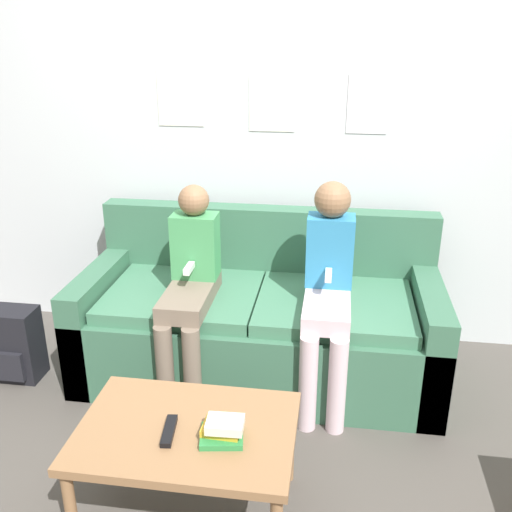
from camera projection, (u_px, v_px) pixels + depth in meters
The scene contains 9 objects.
ground_plane at pixel (244, 428), 2.84m from camera, with size 10.00×10.00×0.00m, color #4C4742.
wall_back at pixel (272, 130), 3.35m from camera, with size 8.00×0.06×2.60m.
couch at pixel (260, 323), 3.24m from camera, with size 1.97×0.87×0.88m.
coffee_table at pixel (187, 438), 2.20m from camera, with size 0.84×0.58×0.43m.
person_left at pixel (190, 282), 2.97m from camera, with size 0.24×0.58×1.11m.
person_right at pixel (328, 284), 2.87m from camera, with size 0.24×0.58×1.15m.
tv_remote at pixel (169, 431), 2.15m from camera, with size 0.06×0.17×0.02m.
book_stack at pixel (223, 430), 2.11m from camera, with size 0.18×0.16×0.09m.
backpack at pixel (14, 345), 3.19m from camera, with size 0.28×0.21×0.42m.
Camera 1 is at (0.40, -2.29, 1.84)m, focal length 40.00 mm.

